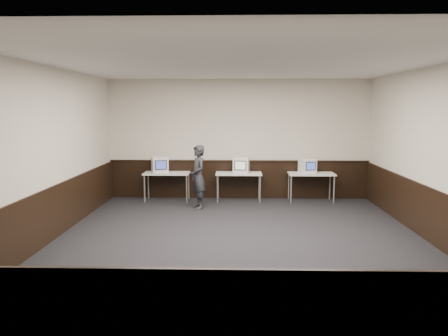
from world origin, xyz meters
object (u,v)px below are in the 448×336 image
at_px(desk_left, 167,175).
at_px(emac_left, 160,165).
at_px(person, 198,177).
at_px(desk_right, 311,176).
at_px(emac_right, 307,166).
at_px(desk_center, 239,175).
at_px(emac_center, 241,165).

xyz_separation_m(desk_left, emac_left, (-0.18, -0.01, 0.28)).
bearing_deg(person, desk_right, 85.11).
xyz_separation_m(desk_right, emac_right, (-0.10, 0.03, 0.26)).
relative_size(desk_center, desk_right, 1.00).
bearing_deg(desk_left, desk_center, 0.00).
distance_m(desk_right, emac_center, 1.86).
bearing_deg(person, emac_right, 86.19).
xyz_separation_m(desk_center, emac_right, (1.80, 0.03, 0.26)).
bearing_deg(emac_center, desk_center, 169.00).
bearing_deg(desk_left, emac_center, -0.59).
relative_size(desk_left, emac_left, 2.25).
xyz_separation_m(desk_left, person, (0.91, -0.90, 0.10)).
xyz_separation_m(desk_right, emac_left, (-3.98, -0.01, 0.28)).
relative_size(desk_center, emac_left, 2.25).
xyz_separation_m(emac_right, person, (-2.79, -0.93, -0.16)).
bearing_deg(emac_left, desk_center, -16.77).
distance_m(desk_right, emac_right, 0.28).
distance_m(desk_left, emac_left, 0.33).
bearing_deg(emac_left, emac_center, -17.32).
height_order(desk_center, emac_right, emac_right).
xyz_separation_m(desk_left, emac_center, (1.96, -0.02, 0.27)).
distance_m(desk_center, person, 1.34).
bearing_deg(emac_left, person, -56.32).
bearing_deg(desk_left, emac_left, -176.19).
relative_size(desk_left, emac_center, 2.54).
bearing_deg(desk_center, desk_left, 180.00).
height_order(emac_left, person, person).
xyz_separation_m(emac_center, person, (-1.06, -0.88, -0.18)).
bearing_deg(desk_right, emac_left, -179.83).
bearing_deg(emac_right, desk_left, 164.28).
distance_m(emac_center, person, 1.39).
height_order(desk_center, emac_center, emac_center).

